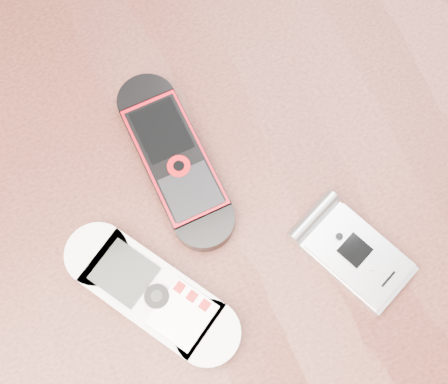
# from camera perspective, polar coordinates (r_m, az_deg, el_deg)

# --- Properties ---
(ground) EXTENTS (4.00, 4.00, 0.00)m
(ground) POSITION_cam_1_polar(r_m,az_deg,el_deg) (1.26, -0.21, -11.07)
(ground) COLOR #472B19
(ground) RESTS_ON ground
(table) EXTENTS (1.20, 0.80, 0.75)m
(table) POSITION_cam_1_polar(r_m,az_deg,el_deg) (0.62, -0.42, -3.52)
(table) COLOR black
(table) RESTS_ON ground
(nokia_white) EXTENTS (0.13, 0.16, 0.02)m
(nokia_white) POSITION_cam_1_polar(r_m,az_deg,el_deg) (0.50, -6.63, -9.22)
(nokia_white) COLOR white
(nokia_white) RESTS_ON table
(nokia_black_red) EXTENTS (0.05, 0.17, 0.02)m
(nokia_black_red) POSITION_cam_1_polar(r_m,az_deg,el_deg) (0.53, -4.55, 3.00)
(nokia_black_red) COLOR black
(nokia_black_red) RESTS_ON table
(motorola_razr) EXTENTS (0.09, 0.11, 0.02)m
(motorola_razr) POSITION_cam_1_polar(r_m,az_deg,el_deg) (0.51, 11.97, -5.61)
(motorola_razr) COLOR silver
(motorola_razr) RESTS_ON table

